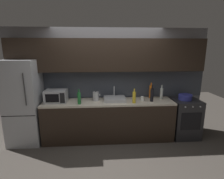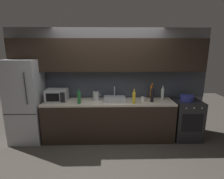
{
  "view_description": "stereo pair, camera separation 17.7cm",
  "coord_description": "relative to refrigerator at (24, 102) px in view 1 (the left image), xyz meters",
  "views": [
    {
      "loc": [
        -0.18,
        -2.82,
        2.04
      ],
      "look_at": [
        0.07,
        0.9,
        1.17
      ],
      "focal_mm": 28.05,
      "sensor_mm": 36.0,
      "label": 1
    },
    {
      "loc": [
        -0.01,
        -2.83,
        2.04
      ],
      "look_at": [
        0.07,
        0.9,
        1.17
      ],
      "focal_mm": 28.05,
      "sensor_mm": 36.0,
      "label": 2
    }
  ],
  "objects": [
    {
      "name": "wine_bottle_orange",
      "position": [
        2.82,
        0.19,
        0.14
      ],
      "size": [
        0.08,
        0.08,
        0.37
      ],
      "color": "orange",
      "rests_on": "counter_run"
    },
    {
      "name": "wine_bottle_clear",
      "position": [
        3.05,
        0.11,
        0.12
      ],
      "size": [
        0.07,
        0.07,
        0.32
      ],
      "color": "silver",
      "rests_on": "counter_run"
    },
    {
      "name": "microwave",
      "position": [
        0.68,
        0.02,
        0.12
      ],
      "size": [
        0.46,
        0.35,
        0.27
      ],
      "color": "#A8AAAF",
      "rests_on": "counter_run"
    },
    {
      "name": "wine_bottle_dark",
      "position": [
        2.77,
        -0.07,
        0.14
      ],
      "size": [
        0.07,
        0.07,
        0.36
      ],
      "color": "black",
      "rests_on": "counter_run"
    },
    {
      "name": "cooking_pot",
      "position": [
        3.57,
        0.0,
        0.05
      ],
      "size": [
        0.3,
        0.3,
        0.12
      ],
      "color": "#333899",
      "rests_on": "oven_range"
    },
    {
      "name": "mug_white",
      "position": [
        2.58,
        -0.01,
        0.04
      ],
      "size": [
        0.08,
        0.08,
        0.1
      ],
      "primitive_type": "cylinder",
      "color": "silver",
      "rests_on": "counter_run"
    },
    {
      "name": "back_wall",
      "position": [
        1.82,
        0.3,
        0.64
      ],
      "size": [
        4.62,
        0.44,
        2.5
      ],
      "color": "slate",
      "rests_on": "ground"
    },
    {
      "name": "wine_bottle_green",
      "position": [
        1.19,
        -0.16,
        0.12
      ],
      "size": [
        0.07,
        0.07,
        0.32
      ],
      "color": "#1E6B2D",
      "rests_on": "counter_run"
    },
    {
      "name": "refrigerator",
      "position": [
        0.0,
        0.0,
        0.0
      ],
      "size": [
        0.68,
        0.69,
        1.82
      ],
      "color": "#ADAFB5",
      "rests_on": "ground"
    },
    {
      "name": "kettle",
      "position": [
        1.54,
        0.08,
        0.09
      ],
      "size": [
        0.17,
        0.14,
        0.22
      ],
      "color": "#B7BABF",
      "rests_on": "counter_run"
    },
    {
      "name": "sink_basin",
      "position": [
        1.96,
        0.03,
        0.03
      ],
      "size": [
        0.48,
        0.38,
        0.3
      ],
      "color": "#ADAFB5",
      "rests_on": "counter_run"
    },
    {
      "name": "wine_bottle_yellow",
      "position": [
        2.36,
        -0.17,
        0.12
      ],
      "size": [
        0.07,
        0.07,
        0.31
      ],
      "color": "gold",
      "rests_on": "counter_run"
    },
    {
      "name": "counter_run",
      "position": [
        1.82,
        0.0,
        -0.46
      ],
      "size": [
        2.88,
        0.6,
        0.9
      ],
      "color": "black",
      "rests_on": "ground"
    },
    {
      "name": "oven_range",
      "position": [
        3.6,
        -0.0,
        -0.46
      ],
      "size": [
        0.6,
        0.62,
        0.9
      ],
      "color": "#232326",
      "rests_on": "ground"
    },
    {
      "name": "ground_plane",
      "position": [
        1.82,
        -0.9,
        -0.91
      ],
      "size": [
        10.0,
        10.0,
        0.0
      ],
      "primitive_type": "plane",
      "color": "#3D3833"
    }
  ]
}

